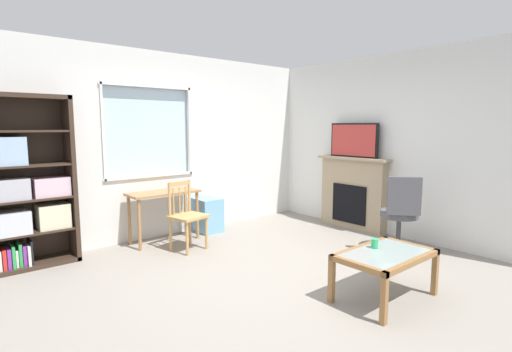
{
  "coord_description": "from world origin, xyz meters",
  "views": [
    {
      "loc": [
        -2.72,
        -3.03,
        1.62
      ],
      "look_at": [
        0.34,
        0.6,
        1.01
      ],
      "focal_mm": 27.11,
      "sensor_mm": 36.0,
      "label": 1
    }
  ],
  "objects_px": {
    "bookshelf": "(28,190)",
    "desk_under_window": "(164,200)",
    "wooden_chair": "(186,215)",
    "office_chair": "(401,210)",
    "plastic_drawer_unit": "(208,215)",
    "coffee_table": "(385,259)",
    "fireplace": "(353,193)",
    "sippy_cup": "(375,243)",
    "tv": "(354,140)"
  },
  "relations": [
    {
      "from": "office_chair",
      "to": "bookshelf",
      "type": "bearing_deg",
      "value": 146.45
    },
    {
      "from": "bookshelf",
      "to": "tv",
      "type": "bearing_deg",
      "value": -17.85
    },
    {
      "from": "coffee_table",
      "to": "wooden_chair",
      "type": "bearing_deg",
      "value": 105.21
    },
    {
      "from": "bookshelf",
      "to": "coffee_table",
      "type": "bearing_deg",
      "value": -52.86
    },
    {
      "from": "bookshelf",
      "to": "sippy_cup",
      "type": "bearing_deg",
      "value": -51.15
    },
    {
      "from": "desk_under_window",
      "to": "wooden_chair",
      "type": "bearing_deg",
      "value": -83.31
    },
    {
      "from": "wooden_chair",
      "to": "desk_under_window",
      "type": "bearing_deg",
      "value": 96.69
    },
    {
      "from": "plastic_drawer_unit",
      "to": "coffee_table",
      "type": "relative_size",
      "value": 0.56
    },
    {
      "from": "coffee_table",
      "to": "sippy_cup",
      "type": "height_order",
      "value": "sippy_cup"
    },
    {
      "from": "desk_under_window",
      "to": "tv",
      "type": "relative_size",
      "value": 1.15
    },
    {
      "from": "fireplace",
      "to": "sippy_cup",
      "type": "relative_size",
      "value": 13.65
    },
    {
      "from": "bookshelf",
      "to": "desk_under_window",
      "type": "distance_m",
      "value": 1.66
    },
    {
      "from": "coffee_table",
      "to": "sippy_cup",
      "type": "relative_size",
      "value": 10.44
    },
    {
      "from": "bookshelf",
      "to": "plastic_drawer_unit",
      "type": "distance_m",
      "value": 2.47
    },
    {
      "from": "plastic_drawer_unit",
      "to": "office_chair",
      "type": "relative_size",
      "value": 0.52
    },
    {
      "from": "tv",
      "to": "sippy_cup",
      "type": "height_order",
      "value": "tv"
    },
    {
      "from": "tv",
      "to": "wooden_chair",
      "type": "bearing_deg",
      "value": 163.83
    },
    {
      "from": "bookshelf",
      "to": "plastic_drawer_unit",
      "type": "bearing_deg",
      "value": -1.47
    },
    {
      "from": "wooden_chair",
      "to": "coffee_table",
      "type": "distance_m",
      "value": 2.59
    },
    {
      "from": "sippy_cup",
      "to": "tv",
      "type": "bearing_deg",
      "value": 41.03
    },
    {
      "from": "office_chair",
      "to": "coffee_table",
      "type": "height_order",
      "value": "office_chair"
    },
    {
      "from": "sippy_cup",
      "to": "wooden_chair",
      "type": "bearing_deg",
      "value": 106.89
    },
    {
      "from": "bookshelf",
      "to": "fireplace",
      "type": "relative_size",
      "value": 1.61
    },
    {
      "from": "desk_under_window",
      "to": "office_chair",
      "type": "xyz_separation_m",
      "value": [
        2.13,
        -2.38,
        -0.04
      ]
    },
    {
      "from": "coffee_table",
      "to": "bookshelf",
      "type": "bearing_deg",
      "value": 127.14
    },
    {
      "from": "plastic_drawer_unit",
      "to": "fireplace",
      "type": "distance_m",
      "value": 2.32
    },
    {
      "from": "wooden_chair",
      "to": "sippy_cup",
      "type": "bearing_deg",
      "value": -73.11
    },
    {
      "from": "bookshelf",
      "to": "desk_under_window",
      "type": "xyz_separation_m",
      "value": [
        1.63,
        -0.11,
        -0.3
      ]
    },
    {
      "from": "tv",
      "to": "bookshelf",
      "type": "bearing_deg",
      "value": 162.15
    },
    {
      "from": "bookshelf",
      "to": "wooden_chair",
      "type": "relative_size",
      "value": 2.2
    },
    {
      "from": "office_chair",
      "to": "sippy_cup",
      "type": "height_order",
      "value": "office_chair"
    },
    {
      "from": "desk_under_window",
      "to": "sippy_cup",
      "type": "relative_size",
      "value": 10.85
    },
    {
      "from": "tv",
      "to": "sippy_cup",
      "type": "distance_m",
      "value": 2.62
    },
    {
      "from": "bookshelf",
      "to": "desk_under_window",
      "type": "height_order",
      "value": "bookshelf"
    },
    {
      "from": "desk_under_window",
      "to": "tv",
      "type": "bearing_deg",
      "value": -25.6
    },
    {
      "from": "office_chair",
      "to": "sippy_cup",
      "type": "relative_size",
      "value": 11.11
    },
    {
      "from": "wooden_chair",
      "to": "tv",
      "type": "xyz_separation_m",
      "value": [
        2.57,
        -0.75,
        0.94
      ]
    },
    {
      "from": "fireplace",
      "to": "tv",
      "type": "height_order",
      "value": "tv"
    },
    {
      "from": "tv",
      "to": "coffee_table",
      "type": "distance_m",
      "value": 2.77
    },
    {
      "from": "wooden_chair",
      "to": "office_chair",
      "type": "xyz_separation_m",
      "value": [
        2.07,
        -1.87,
        0.09
      ]
    },
    {
      "from": "sippy_cup",
      "to": "bookshelf",
      "type": "bearing_deg",
      "value": 128.85
    },
    {
      "from": "desk_under_window",
      "to": "sippy_cup",
      "type": "bearing_deg",
      "value": -74.88
    },
    {
      "from": "tv",
      "to": "fireplace",
      "type": "bearing_deg",
      "value": 0.0
    },
    {
      "from": "fireplace",
      "to": "sippy_cup",
      "type": "xyz_separation_m",
      "value": [
        -1.87,
        -1.61,
        -0.07
      ]
    },
    {
      "from": "tv",
      "to": "coffee_table",
      "type": "height_order",
      "value": "tv"
    },
    {
      "from": "desk_under_window",
      "to": "office_chair",
      "type": "relative_size",
      "value": 0.98
    },
    {
      "from": "wooden_chair",
      "to": "office_chair",
      "type": "distance_m",
      "value": 2.79
    },
    {
      "from": "plastic_drawer_unit",
      "to": "tv",
      "type": "distance_m",
      "value": 2.56
    },
    {
      "from": "desk_under_window",
      "to": "fireplace",
      "type": "distance_m",
      "value": 2.93
    },
    {
      "from": "bookshelf",
      "to": "fireplace",
      "type": "bearing_deg",
      "value": -17.78
    }
  ]
}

